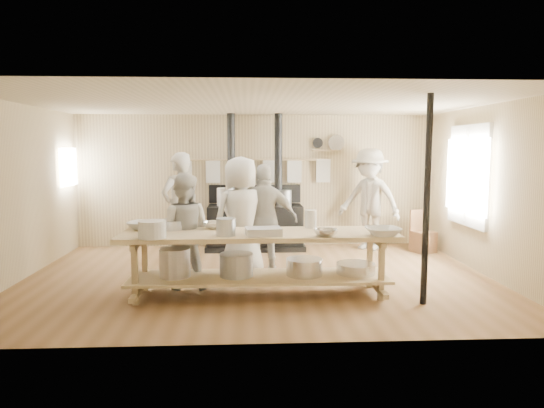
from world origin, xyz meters
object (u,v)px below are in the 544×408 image
object	(u,v)px
chair	(423,240)
cook_left	(184,231)
stove	(255,222)
cook_far_left	(180,209)
cook_center	(241,218)
prep_table	(258,257)
cook_by_window	(369,199)
roasting_pan	(263,232)
cook_right	(265,220)

from	to	relation	value
chair	cook_left	bearing A→B (deg)	-173.49
stove	cook_far_left	world-z (taller)	stove
cook_left	chair	bearing A→B (deg)	-148.06
cook_left	cook_center	distance (m)	0.94
stove	prep_table	xyz separation A→B (m)	(-0.00, -3.02, -0.00)
cook_by_window	roasting_pan	world-z (taller)	cook_by_window
prep_table	roasting_pan	distance (m)	0.45
prep_table	cook_by_window	bearing A→B (deg)	52.43
cook_right	chair	size ratio (longest dim) A/B	2.17
cook_far_left	cook_right	distance (m)	1.59
cook_far_left	cook_center	xyz separation A→B (m)	(1.04, -0.91, -0.03)
stove	cook_center	world-z (taller)	stove
roasting_pan	cook_far_left	bearing A→B (deg)	122.64
cook_far_left	chair	xyz separation A→B (m)	(4.43, 0.71, -0.71)
prep_table	cook_far_left	bearing A→B (deg)	124.47
cook_left	roasting_pan	world-z (taller)	cook_left
cook_right	chair	world-z (taller)	cook_right
cook_right	stove	bearing A→B (deg)	-82.00
cook_right	cook_far_left	bearing A→B (deg)	-23.90
cook_far_left	roasting_pan	bearing A→B (deg)	78.00
roasting_pan	stove	bearing A→B (deg)	91.02
cook_far_left	chair	size ratio (longest dim) A/B	2.38
stove	cook_center	bearing A→B (deg)	-96.68
stove	cook_center	distance (m)	2.12
cook_left	cook_right	xyz separation A→B (m)	(1.16, 0.67, 0.05)
stove	chair	size ratio (longest dim) A/B	3.30
cook_far_left	cook_by_window	bearing A→B (deg)	151.29
roasting_pan	cook_left	bearing A→B (deg)	148.62
stove	roasting_pan	size ratio (longest dim) A/B	5.87
cook_by_window	roasting_pan	xyz separation A→B (m)	(-2.13, -3.08, -0.07)
cook_center	cook_right	size ratio (longest dim) A/B	1.07
cook_by_window	cook_center	bearing A→B (deg)	-101.50
cook_right	cook_by_window	bearing A→B (deg)	-135.61
cook_right	chair	bearing A→B (deg)	-149.98
cook_center	chair	xyz separation A→B (m)	(3.39, 1.62, -0.68)
cook_by_window	chair	world-z (taller)	cook_by_window
stove	roasting_pan	world-z (taller)	stove
chair	stove	bearing A→B (deg)	151.41
cook_left	cook_right	world-z (taller)	cook_right
prep_table	cook_by_window	distance (m)	3.62
cook_left	cook_center	world-z (taller)	cook_center
cook_left	stove	bearing A→B (deg)	-106.86
stove	cook_by_window	world-z (taller)	stove
cook_left	cook_right	size ratio (longest dim) A/B	0.94
cook_left	roasting_pan	bearing A→B (deg)	153.55
cook_center	cook_far_left	bearing A→B (deg)	-69.49
stove	cook_far_left	size ratio (longest dim) A/B	1.38
cook_left	cook_far_left	bearing A→B (deg)	-75.19
chair	cook_far_left	bearing A→B (deg)	168.60
prep_table	cook_far_left	size ratio (longest dim) A/B	1.91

